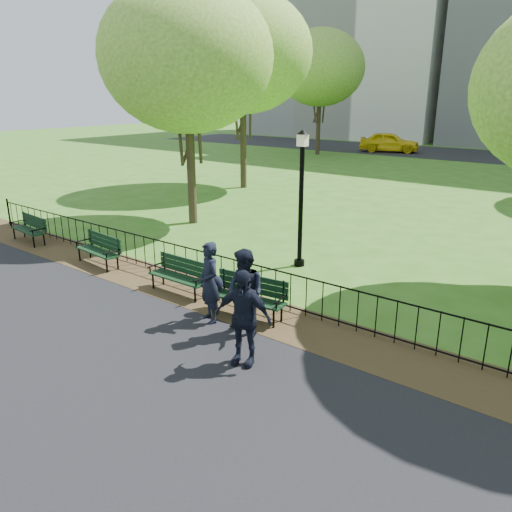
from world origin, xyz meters
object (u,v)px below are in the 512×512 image
Objects in this scene: park_bench_left_a at (181,272)px; tree_mid_w at (243,53)px; person_mid at (245,294)px; person_right at (243,317)px; tree_near_w at (187,58)px; lamppost at (301,194)px; person_left at (209,283)px; park_bench_main at (235,289)px; park_bench_left_c at (30,226)px; tree_far_w at (320,68)px; taxi at (389,142)px; park_bench_left_b at (100,246)px.

tree_mid_w reaches higher than park_bench_left_a.
person_mid reaches higher than person_right.
tree_near_w is (-4.64, 5.10, 5.19)m from park_bench_left_a.
person_left is at bearing -83.46° from lamppost.
person_left reaches higher than park_bench_main.
park_bench_left_c is (-8.74, 0.22, -0.06)m from park_bench_main.
tree_near_w is 0.89× the size of tree_mid_w.
park_bench_left_c is 0.45× the size of lamppost.
tree_near_w is at bearing -70.40° from tree_far_w.
tree_near_w is 7.54m from tree_mid_w.
lamppost is 0.40× the size of tree_mid_w.
tree_near_w is 10.50m from person_mid.
tree_near_w is 0.89× the size of tree_far_w.
park_bench_main is 0.38× the size of taxi.
park_bench_main is at bearing -39.08° from tree_near_w.
tree_mid_w is at bearing 142.38° from person_mid.
person_mid is at bearing -3.33° from park_bench_left_b.
person_left reaches higher than park_bench_left_a.
park_bench_left_b is (-5.07, 0.22, -0.06)m from park_bench_main.
tree_near_w is at bearing 133.68° from park_bench_main.
person_left reaches higher than taxi.
person_mid is 34.33m from taxi.
taxi is at bearing 97.74° from park_bench_left_c.
park_bench_left_a is 15.39m from tree_mid_w.
park_bench_left_a is 0.98× the size of park_bench_left_c.
person_right is (6.50, -1.72, 0.35)m from park_bench_left_b.
taxi is (-1.63, 31.60, 0.28)m from park_bench_left_c.
person_left is 0.36× the size of taxi.
tree_near_w is 22.96m from tree_far_w.
park_bench_left_b is at bearing -175.21° from person_mid.
lamppost is 5.59m from person_right.
tree_far_w is at bearing 107.12° from tree_mid_w.
park_bench_left_c is (-3.67, 0.00, -0.00)m from park_bench_left_b.
park_bench_left_c is at bearing -85.90° from tree_mid_w.
park_bench_main is 2.10m from person_right.
park_bench_main reaches higher than park_bench_left_b.
park_bench_left_c is 8.86m from lamppost.
taxi is (-3.92, 26.58, -4.90)m from tree_near_w.
person_right is (7.89, -6.74, -4.83)m from tree_near_w.
park_bench_left_a is at bearing 168.26° from park_bench_main.
park_bench_left_c is 0.96× the size of person_right.
person_right reaches higher than person_left.
person_mid is at bearing -70.86° from lamppost.
park_bench_main is at bearing 153.82° from person_mid.
lamppost is at bearing 42.24° from park_bench_left_b.
person_left is (-0.20, -0.59, 0.27)m from park_bench_main.
tree_far_w is 5.26× the size of person_mid.
lamppost reaches higher than person_left.
tree_far_w is 5.27× the size of person_right.
park_bench_main is at bearing 116.62° from person_right.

